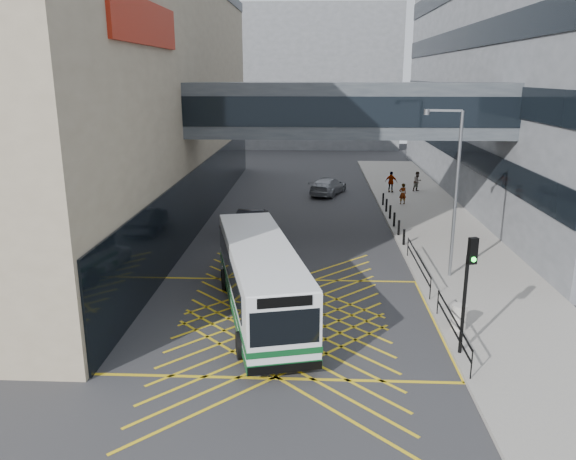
# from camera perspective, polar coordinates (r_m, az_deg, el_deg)

# --- Properties ---
(ground) EXTENTS (120.00, 120.00, 0.00)m
(ground) POSITION_cam_1_polar(r_m,az_deg,el_deg) (22.61, -0.48, -9.09)
(ground) COLOR #333335
(building_whsmith) EXTENTS (24.17, 42.00, 16.00)m
(building_whsmith) POSITION_cam_1_polar(r_m,az_deg,el_deg) (41.25, -25.56, 12.07)
(building_whsmith) COLOR gray
(building_whsmith) RESTS_ON ground
(building_far) EXTENTS (28.00, 16.00, 18.00)m
(building_far) POSITION_cam_1_polar(r_m,az_deg,el_deg) (80.59, 0.45, 15.20)
(building_far) COLOR slate
(building_far) RESTS_ON ground
(skybridge) EXTENTS (20.00, 4.10, 3.00)m
(skybridge) POSITION_cam_1_polar(r_m,az_deg,el_deg) (32.64, 6.06, 12.06)
(skybridge) COLOR #3D4248
(skybridge) RESTS_ON ground
(pavement) EXTENTS (6.00, 54.00, 0.16)m
(pavement) POSITION_cam_1_polar(r_m,az_deg,el_deg) (37.56, 14.66, 0.60)
(pavement) COLOR gray
(pavement) RESTS_ON ground
(box_junction) EXTENTS (12.00, 9.00, 0.01)m
(box_junction) POSITION_cam_1_polar(r_m,az_deg,el_deg) (22.61, -0.48, -9.08)
(box_junction) COLOR gold
(box_junction) RESTS_ON ground
(bus) EXTENTS (4.87, 10.89, 2.98)m
(bus) POSITION_cam_1_polar(r_m,az_deg,el_deg) (22.58, -2.85, -4.77)
(bus) COLOR silver
(bus) RESTS_ON ground
(car_white) EXTENTS (1.69, 3.93, 1.24)m
(car_white) POSITION_cam_1_polar(r_m,az_deg,el_deg) (28.12, -5.11, -2.78)
(car_white) COLOR white
(car_white) RESTS_ON ground
(car_dark) EXTENTS (1.97, 4.94, 1.54)m
(car_dark) POSITION_cam_1_polar(r_m,az_deg,el_deg) (34.44, -3.69, 0.93)
(car_dark) COLOR black
(car_dark) RESTS_ON ground
(car_silver) EXTENTS (3.52, 5.13, 1.47)m
(car_silver) POSITION_cam_1_polar(r_m,az_deg,el_deg) (45.80, 4.09, 4.54)
(car_silver) COLOR #92949A
(car_silver) RESTS_ON ground
(traffic_light) EXTENTS (0.33, 0.50, 4.19)m
(traffic_light) POSITION_cam_1_polar(r_m,az_deg,el_deg) (19.52, 17.83, -4.79)
(traffic_light) COLOR black
(traffic_light) RESTS_ON pavement
(street_lamp) EXTENTS (1.76, 0.54, 7.76)m
(street_lamp) POSITION_cam_1_polar(r_m,az_deg,el_deg) (26.82, 16.40, 4.50)
(street_lamp) COLOR slate
(street_lamp) RESTS_ON pavement
(litter_bin) EXTENTS (0.56, 0.56, 0.97)m
(litter_bin) POSITION_cam_1_polar(r_m,az_deg,el_deg) (22.21, 16.97, -8.46)
(litter_bin) COLOR #ADA89E
(litter_bin) RESTS_ON pavement
(kerb_railings) EXTENTS (0.05, 12.54, 1.00)m
(kerb_railings) POSITION_cam_1_polar(r_m,az_deg,el_deg) (24.40, 14.40, -5.47)
(kerb_railings) COLOR black
(kerb_railings) RESTS_ON pavement
(bollards) EXTENTS (0.14, 10.14, 0.90)m
(bollards) POSITION_cam_1_polar(r_m,az_deg,el_deg) (36.95, 10.54, 1.45)
(bollards) COLOR black
(bollards) RESTS_ON pavement
(pedestrian_a) EXTENTS (0.73, 0.61, 1.56)m
(pedestrian_a) POSITION_cam_1_polar(r_m,az_deg,el_deg) (42.29, 11.57, 3.62)
(pedestrian_a) COLOR gray
(pedestrian_a) RESTS_ON pavement
(pedestrian_b) EXTENTS (0.91, 0.80, 1.61)m
(pedestrian_b) POSITION_cam_1_polar(r_m,az_deg,el_deg) (47.34, 13.02, 4.82)
(pedestrian_b) COLOR gray
(pedestrian_b) RESTS_ON pavement
(pedestrian_c) EXTENTS (1.11, 0.81, 1.70)m
(pedestrian_c) POSITION_cam_1_polar(r_m,az_deg,el_deg) (46.43, 10.44, 4.81)
(pedestrian_c) COLOR gray
(pedestrian_c) RESTS_ON pavement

